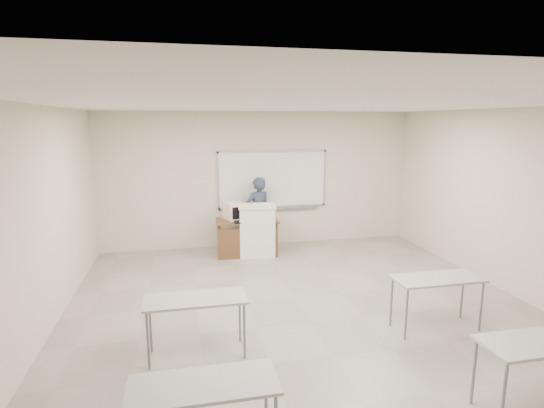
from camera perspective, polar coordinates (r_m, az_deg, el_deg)
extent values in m
cube|color=gray|center=(6.22, 5.31, -15.65)|extent=(7.00, 8.00, 0.01)
cube|color=white|center=(9.56, 0.08, 3.34)|extent=(2.40, 0.03, 1.20)
cube|color=#B7BABC|center=(9.49, 0.09, 7.04)|extent=(2.48, 0.04, 0.04)
cube|color=#B7BABC|center=(9.66, 0.09, -0.31)|extent=(2.48, 0.04, 0.04)
cube|color=#B7BABC|center=(9.38, -7.23, 3.10)|extent=(0.04, 0.04, 1.28)
cube|color=#B7BABC|center=(9.88, 7.03, 3.51)|extent=(0.04, 0.04, 1.28)
cube|color=#B7BABC|center=(9.62, 0.15, -0.60)|extent=(2.16, 0.07, 0.02)
cube|color=#9B9B96|center=(5.22, -10.24, -12.49)|extent=(1.20, 0.50, 0.03)
cylinder|color=slate|center=(5.22, -16.34, -17.25)|extent=(0.03, 0.03, 0.70)
cylinder|color=slate|center=(5.24, -3.73, -16.67)|extent=(0.03, 0.03, 0.70)
cylinder|color=slate|center=(5.57, -16.05, -15.32)|extent=(0.03, 0.03, 0.70)
cylinder|color=slate|center=(5.59, -4.35, -14.79)|extent=(0.03, 0.03, 0.70)
cube|color=#9B9B96|center=(6.17, 21.40, -9.32)|extent=(1.20, 0.50, 0.03)
cylinder|color=slate|center=(5.88, 17.62, -13.95)|extent=(0.03, 0.03, 0.70)
cylinder|color=slate|center=(6.47, 26.32, -12.26)|extent=(0.03, 0.03, 0.70)
cylinder|color=slate|center=(6.20, 15.76, -12.51)|extent=(0.03, 0.03, 0.70)
cylinder|color=slate|center=(6.76, 24.20, -11.08)|extent=(0.03, 0.03, 0.70)
cube|color=#9B9B96|center=(3.72, -9.22, -22.90)|extent=(1.20, 0.50, 0.03)
cylinder|color=slate|center=(4.14, -0.81, -24.92)|extent=(0.03, 0.03, 0.70)
cube|color=#9B9B96|center=(4.97, 32.55, -15.38)|extent=(1.20, 0.50, 0.03)
cylinder|color=slate|center=(4.67, 28.70, -21.81)|extent=(0.03, 0.03, 0.70)
cylinder|color=slate|center=(4.93, 25.51, -19.69)|extent=(0.03, 0.03, 0.70)
cube|color=brown|center=(8.93, -3.41, -2.26)|extent=(1.29, 0.65, 0.04)
cube|color=brown|center=(8.74, -3.07, -5.36)|extent=(1.23, 0.03, 0.63)
cylinder|color=#3C2C0E|center=(8.70, -6.94, -5.22)|extent=(0.06, 0.06, 0.71)
cylinder|color=#3C2C0E|center=(8.88, 0.63, -4.82)|extent=(0.06, 0.06, 0.71)
cylinder|color=#3C2C0E|center=(9.21, -7.24, -4.32)|extent=(0.06, 0.06, 0.71)
cylinder|color=#3C2C0E|center=(9.37, -0.08, -3.96)|extent=(0.06, 0.06, 0.71)
cube|color=white|center=(8.92, -2.02, -3.68)|extent=(0.72, 0.52, 1.03)
cube|color=white|center=(8.79, -2.04, -0.30)|extent=(0.76, 0.56, 0.04)
cube|color=beige|center=(9.00, -5.14, -0.92)|extent=(0.37, 0.39, 0.35)
cube|color=beige|center=(8.79, -4.97, -1.20)|extent=(0.39, 0.04, 0.37)
cube|color=black|center=(8.77, -4.95, -1.23)|extent=(0.30, 0.01, 0.25)
cube|color=black|center=(8.73, -3.88, -2.36)|extent=(0.37, 0.27, 0.02)
cube|color=black|center=(8.72, -3.87, -2.29)|extent=(0.30, 0.16, 0.01)
cube|color=black|center=(8.86, -4.04, -1.26)|extent=(0.37, 0.08, 0.25)
cube|color=#7A8BC0|center=(8.86, -4.04, -1.26)|extent=(0.31, 0.06, 0.20)
ellipsoid|color=#AEB1B7|center=(8.83, 0.32, -2.15)|extent=(0.10, 0.07, 0.03)
cube|color=beige|center=(8.89, -1.18, 0.06)|extent=(0.49, 0.18, 0.03)
imported|color=black|center=(9.33, -1.90, -1.24)|extent=(0.68, 0.56, 1.60)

